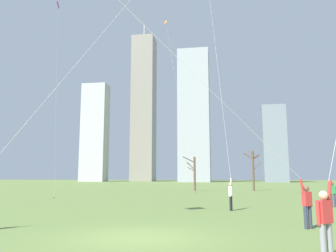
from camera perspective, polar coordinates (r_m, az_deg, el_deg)
ground_plane at (r=11.68m, az=-4.94°, el=-18.12°), size 400.00×400.00×0.00m
kite_flyer_far_back_red at (r=12.67m, az=9.97°, el=0.65°), size 14.60×7.06×15.56m
kite_flyer_midfield_center_teal at (r=22.53m, az=9.46°, el=-1.76°), size 1.77×9.57×19.34m
kite_flyer_foreground_left_yellow at (r=14.50m, az=-19.59°, el=2.74°), size 9.69×5.66×16.97m
bystander_strolling_midfield at (r=24.96m, az=25.92°, el=-10.08°), size 0.50×0.26×1.62m
distant_kite_low_near_trees_purple at (r=31.33m, az=-18.09°, el=14.04°), size 2.19×5.32×16.63m
distant_kite_drifting_left_orange at (r=46.69m, az=0.37°, el=12.88°), size 4.28×2.51×23.33m
bare_tree_center at (r=47.31m, az=4.38°, el=-7.78°), size 1.73×1.45×4.73m
bare_tree_leftmost at (r=49.86m, az=14.12°, el=-6.88°), size 2.49×1.46×5.92m
skyline_squat_block at (r=129.39m, az=17.32°, el=-2.87°), size 8.31×9.00×27.61m
skyline_slender_spire at (r=143.15m, az=-12.19°, el=-1.04°), size 10.12×7.01×40.18m
skyline_mid_tower_left at (r=150.52m, az=-4.11°, el=3.10°), size 9.66×9.53×70.65m
skyline_short_annex at (r=130.47m, az=4.38°, el=1.87°), size 11.86×8.31×50.83m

